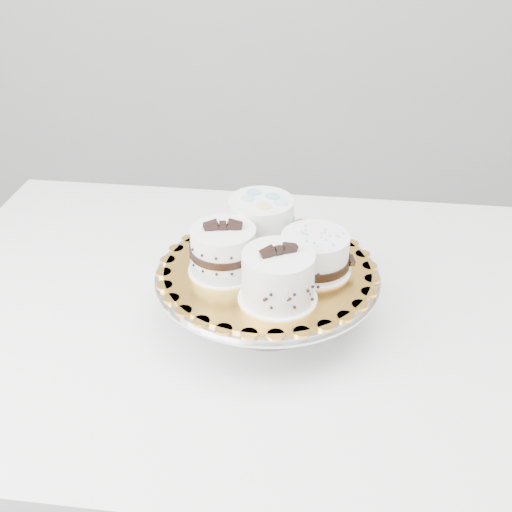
{
  "coord_description": "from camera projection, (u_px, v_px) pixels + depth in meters",
  "views": [
    {
      "loc": [
        -0.17,
        -0.79,
        1.41
      ],
      "look_at": [
        -0.12,
        0.06,
        0.87
      ],
      "focal_mm": 45.0,
      "sensor_mm": 36.0,
      "label": 1
    }
  ],
  "objects": [
    {
      "name": "table",
      "position": [
        279.0,
        338.0,
        1.14
      ],
      "size": [
        1.42,
        1.08,
        0.75
      ],
      "rotation": [
        0.0,
        0.0,
        -0.18
      ],
      "color": "white",
      "rests_on": "floor"
    },
    {
      "name": "cake_swirl",
      "position": [
        278.0,
        278.0,
        0.93
      ],
      "size": [
        0.13,
        0.13,
        0.09
      ],
      "rotation": [
        0.0,
        0.0,
        0.32
      ],
      "color": "white",
      "rests_on": "cake_board"
    },
    {
      "name": "cake_ribbon",
      "position": [
        315.0,
        254.0,
        1.0
      ],
      "size": [
        0.13,
        0.13,
        0.06
      ],
      "rotation": [
        0.0,
        0.0,
        0.2
      ],
      "color": "white",
      "rests_on": "cake_board"
    },
    {
      "name": "cake_banded",
      "position": [
        224.0,
        252.0,
        0.99
      ],
      "size": [
        0.11,
        0.11,
        0.09
      ],
      "rotation": [
        0.0,
        0.0,
        0.01
      ],
      "color": "white",
      "rests_on": "cake_board"
    },
    {
      "name": "cake_dots",
      "position": [
        261.0,
        221.0,
        1.06
      ],
      "size": [
        0.13,
        0.13,
        0.08
      ],
      "rotation": [
        0.0,
        0.0,
        -0.11
      ],
      "color": "white",
      "rests_on": "cake_board"
    },
    {
      "name": "cake_board",
      "position": [
        267.0,
        270.0,
        1.02
      ],
      "size": [
        0.43,
        0.43,
        0.0
      ],
      "primitive_type": "cylinder",
      "rotation": [
        0.0,
        0.0,
        0.38
      ],
      "color": "gold",
      "rests_on": "cake_stand"
    },
    {
      "name": "cake_stand",
      "position": [
        267.0,
        287.0,
        1.03
      ],
      "size": [
        0.36,
        0.36,
        0.1
      ],
      "color": "gray",
      "rests_on": "table"
    }
  ]
}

